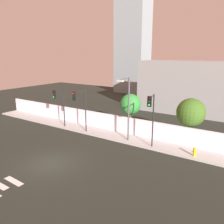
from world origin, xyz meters
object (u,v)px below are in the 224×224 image
at_px(traffic_light_left, 59,100).
at_px(roadside_tree_midleft, 191,113).
at_px(roadside_tree_leftmost, 130,104).
at_px(street_lamp_curbside, 127,104).
at_px(fire_hydrant, 195,151).
at_px(traffic_light_center, 151,110).
at_px(traffic_light_right, 79,103).

height_order(traffic_light_left, roadside_tree_midleft, traffic_light_left).
relative_size(roadside_tree_leftmost, roadside_tree_midleft, 0.96).
xyz_separation_m(street_lamp_curbside, roadside_tree_midleft, (5.25, 2.85, -0.71)).
bearing_deg(fire_hydrant, roadside_tree_midleft, 115.22).
xyz_separation_m(traffic_light_center, traffic_light_right, (-8.22, -0.15, -0.22)).
relative_size(fire_hydrant, roadside_tree_leftmost, 0.18).
bearing_deg(roadside_tree_leftmost, traffic_light_right, -140.26).
xyz_separation_m(traffic_light_center, roadside_tree_leftmost, (-3.98, 3.38, -0.53)).
height_order(traffic_light_center, traffic_light_right, traffic_light_center).
height_order(traffic_light_left, fire_hydrant, traffic_light_left).
bearing_deg(roadside_tree_midleft, traffic_light_center, -126.86).
xyz_separation_m(traffic_light_center, street_lamp_curbside, (-2.72, 0.53, 0.16)).
bearing_deg(traffic_light_right, roadside_tree_leftmost, 39.74).
height_order(traffic_light_right, fire_hydrant, traffic_light_right).
height_order(roadside_tree_leftmost, roadside_tree_midleft, roadside_tree_midleft).
bearing_deg(traffic_light_left, traffic_light_center, 0.31).
bearing_deg(street_lamp_curbside, traffic_light_left, -176.12).
height_order(street_lamp_curbside, roadside_tree_leftmost, street_lamp_curbside).
height_order(fire_hydrant, roadside_tree_leftmost, roadside_tree_leftmost).
xyz_separation_m(traffic_light_center, fire_hydrant, (3.83, 0.63, -3.16)).
xyz_separation_m(traffic_light_right, fire_hydrant, (12.05, 0.78, -2.94)).
height_order(street_lamp_curbside, roadside_tree_midleft, street_lamp_curbside).
distance_m(traffic_light_left, fire_hydrant, 15.54).
distance_m(street_lamp_curbside, roadside_tree_leftmost, 3.19).
xyz_separation_m(traffic_light_center, roadside_tree_midleft, (2.53, 3.38, -0.55)).
distance_m(traffic_light_center, street_lamp_curbside, 2.77).
relative_size(street_lamp_curbside, fire_hydrant, 7.81).
height_order(traffic_light_center, fire_hydrant, traffic_light_center).
distance_m(traffic_light_right, fire_hydrant, 12.42).
xyz_separation_m(traffic_light_left, traffic_light_right, (3.22, -0.08, 0.11)).
xyz_separation_m(traffic_light_left, roadside_tree_leftmost, (7.46, 3.44, -0.21)).
relative_size(traffic_light_left, roadside_tree_leftmost, 1.02).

